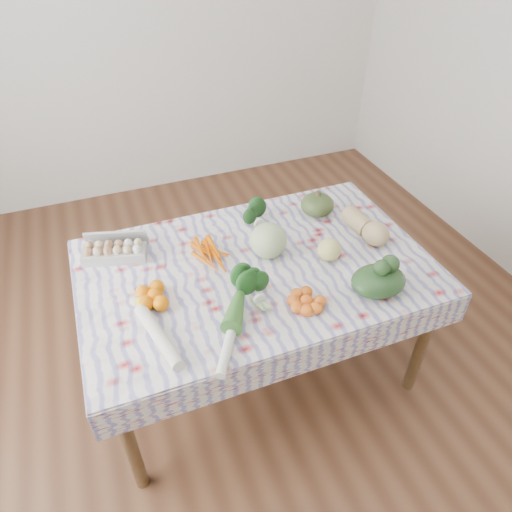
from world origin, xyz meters
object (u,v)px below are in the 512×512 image
at_px(egg_carton, 114,252).
at_px(butternut_squash, 366,225).
at_px(dining_table, 256,278).
at_px(grapefruit, 329,250).
at_px(cabbage, 269,240).
at_px(kabocha_squash, 317,205).

height_order(egg_carton, butternut_squash, butternut_squash).
bearing_deg(butternut_squash, dining_table, 175.30).
xyz_separation_m(egg_carton, grapefruit, (0.97, -0.37, 0.02)).
xyz_separation_m(butternut_squash, grapefruit, (-0.27, -0.10, -0.01)).
distance_m(egg_carton, grapefruit, 1.04).
bearing_deg(dining_table, cabbage, 32.13).
bearing_deg(egg_carton, butternut_squash, 3.46).
xyz_separation_m(dining_table, kabocha_squash, (0.47, 0.29, 0.14)).
bearing_deg(kabocha_squash, dining_table, -148.29).
height_order(dining_table, grapefruit, grapefruit).
relative_size(kabocha_squash, grapefruit, 1.60).
relative_size(kabocha_squash, butternut_squash, 0.64).
distance_m(egg_carton, cabbage, 0.75).
bearing_deg(grapefruit, dining_table, 166.79).
bearing_deg(butternut_squash, kabocha_squash, 110.77).
height_order(kabocha_squash, cabbage, cabbage).
relative_size(butternut_squash, grapefruit, 2.52).
relative_size(dining_table, egg_carton, 5.32).
xyz_separation_m(dining_table, butternut_squash, (0.61, 0.02, 0.15)).
xyz_separation_m(kabocha_squash, cabbage, (-0.39, -0.24, 0.03)).
distance_m(cabbage, grapefruit, 0.30).
bearing_deg(kabocha_squash, butternut_squash, -62.37).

